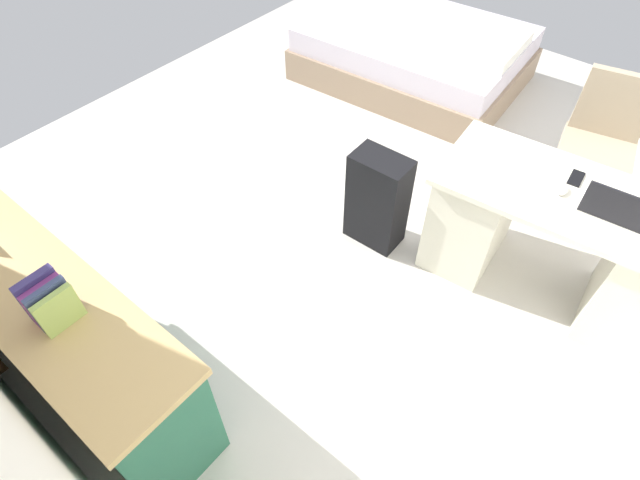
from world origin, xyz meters
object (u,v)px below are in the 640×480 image
desk (555,241)px  office_chair (594,154)px  credenza (64,335)px  computer_mouse (562,189)px  cell_phone_by_mouse (576,178)px  bed (415,54)px  suitcase_black (377,200)px  laptop (614,209)px

desk → office_chair: (0.11, -0.90, 0.03)m
office_chair → credenza: (1.52, 3.05, -0.03)m
credenza → computer_mouse: (-1.55, -2.13, 0.37)m
computer_mouse → cell_phone_by_mouse: (-0.02, -0.15, -0.01)m
computer_mouse → cell_phone_by_mouse: bearing=-103.7°
credenza → computer_mouse: 2.66m
office_chair → bed: office_chair is taller
suitcase_black → computer_mouse: (-0.94, -0.30, 0.43)m
laptop → cell_phone_by_mouse: (0.24, -0.17, -0.04)m
office_chair → computer_mouse: bearing=91.8°
computer_mouse → laptop: bearing=171.0°
laptop → suitcase_black: bearing=13.1°
desk → bed: size_ratio=0.75×
desk → office_chair: office_chair is taller
desk → credenza: size_ratio=0.83×
computer_mouse → bed: bearing=-46.3°
suitcase_black → desk: bearing=-164.1°
desk → office_chair: 0.91m
desk → computer_mouse: size_ratio=14.95×
credenza → suitcase_black: size_ratio=2.68×
bed → cell_phone_by_mouse: cell_phone_by_mouse is taller
laptop → cell_phone_by_mouse: bearing=-34.6°
desk → cell_phone_by_mouse: cell_phone_by_mouse is taller
bed → laptop: 2.70m
cell_phone_by_mouse → computer_mouse: bearing=75.7°
office_chair → bed: size_ratio=0.47×
desk → suitcase_black: size_ratio=2.22×
bed → cell_phone_by_mouse: size_ratio=14.70×
office_chair → computer_mouse: size_ratio=9.40×
credenza → office_chair: bearing=-116.5°
suitcase_black → cell_phone_by_mouse: cell_phone_by_mouse is taller
laptop → computer_mouse: size_ratio=3.29×
desk → suitcase_black: 1.07m
credenza → suitcase_black: credenza is taller
desk → laptop: bearing=166.6°
computer_mouse → desk: bearing=-167.1°
desk → laptop: (-0.18, 0.04, 0.41)m
credenza → cell_phone_by_mouse: 2.79m
bed → suitcase_black: bearing=115.4°
desk → laptop: size_ratio=4.54×
credenza → computer_mouse: credenza is taller
desk → cell_phone_by_mouse: 0.39m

